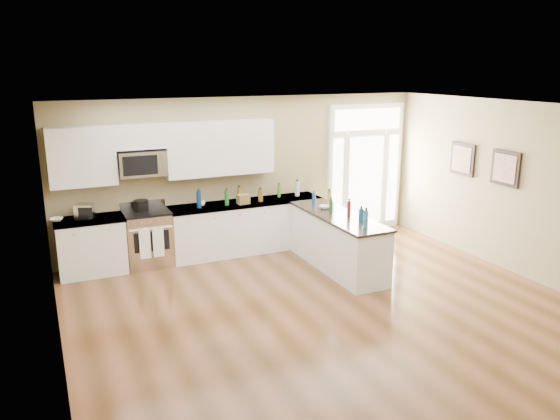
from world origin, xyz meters
name	(u,v)px	position (x,y,z in m)	size (l,w,h in m)	color
ground	(362,336)	(0.00, 0.00, 0.00)	(8.00, 8.00, 0.00)	#4D2F15
room_shell	(367,206)	(0.00, 0.00, 1.71)	(8.00, 8.00, 8.00)	#988A60
back_cabinet_left	(92,248)	(-2.87, 3.69, 0.44)	(1.10, 0.66, 0.94)	white
back_cabinet_right	(246,228)	(-0.16, 3.69, 0.44)	(2.85, 0.66, 0.94)	white
peninsula_cabinet	(337,243)	(0.93, 2.24, 0.43)	(0.69, 2.32, 0.94)	white
upper_cabinet_left	(82,157)	(-2.88, 3.83, 1.93)	(1.04, 0.33, 0.95)	white
upper_cabinet_right	(220,148)	(-0.57, 3.83, 1.93)	(1.94, 0.33, 0.95)	white
upper_cabinet_short	(140,137)	(-1.95, 3.83, 2.20)	(0.82, 0.33, 0.40)	white
microwave	(142,163)	(-1.95, 3.80, 1.76)	(0.78, 0.41, 0.42)	silver
entry_door	(365,168)	(2.55, 3.95, 1.30)	(1.70, 0.10, 2.60)	white
wall_art_near	(462,159)	(3.47, 2.20, 1.70)	(0.05, 0.58, 0.58)	black
wall_art_far	(505,168)	(3.47, 1.20, 1.70)	(0.05, 0.58, 0.58)	black
kitchen_range	(148,238)	(-1.95, 3.69, 0.48)	(0.76, 0.68, 1.08)	silver
stockpot	(141,205)	(-2.01, 3.80, 1.05)	(0.25, 0.25, 0.19)	black
toaster_oven	(85,211)	(-2.92, 3.71, 1.06)	(0.28, 0.22, 0.24)	silver
cardboard_box	(243,199)	(-0.25, 3.57, 1.03)	(0.21, 0.15, 0.17)	brown
bowl_left	(57,220)	(-3.35, 3.74, 0.96)	(0.20, 0.20, 0.05)	white
bowl_peninsula	(324,207)	(0.90, 2.66, 0.97)	(0.18, 0.18, 0.06)	white
cup_counter	(202,203)	(-0.97, 3.73, 0.99)	(0.12, 0.12, 0.09)	white
counter_bottles	(287,200)	(0.36, 3.04, 1.07)	(2.16, 2.45, 0.30)	#19591E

